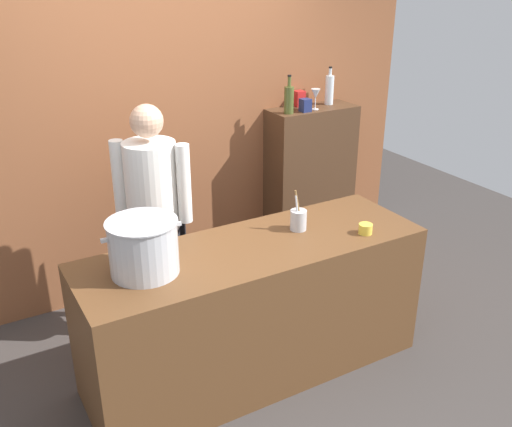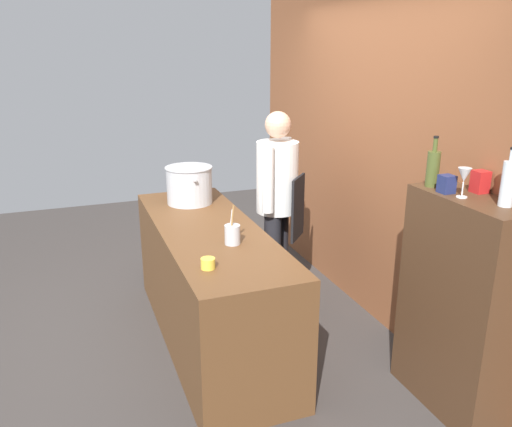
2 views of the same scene
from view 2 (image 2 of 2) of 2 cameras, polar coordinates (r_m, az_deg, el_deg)
ground_plane at (r=4.17m, az=-4.79°, el=-13.34°), size 8.00×8.00×0.00m
brick_back_panel at (r=4.20m, az=13.54°, el=8.42°), size 4.40×0.10×3.00m
prep_counter at (r=3.95m, az=-4.96°, el=-7.75°), size 2.13×0.70×0.90m
bar_cabinet at (r=3.39m, az=21.17°, el=-9.34°), size 0.76×0.32×1.34m
chef at (r=4.30m, az=2.36°, el=1.81°), size 0.45×0.43×1.66m
stockpot_large at (r=4.36m, az=-7.25°, el=3.09°), size 0.44×0.39×0.30m
utensil_crock at (r=3.45m, az=-2.58°, el=-2.26°), size 0.10×0.10×0.26m
butter_jar at (r=3.10m, az=-5.24°, el=-5.42°), size 0.09×0.09×0.06m
wine_bottle_clear at (r=3.02m, az=25.70°, el=3.01°), size 0.07×0.07×0.31m
wine_bottle_olive at (r=3.29m, az=18.67°, el=4.73°), size 0.08×0.08×0.30m
wine_glass_tall at (r=3.10m, az=21.67°, el=3.79°), size 0.07×0.07×0.17m
spice_tin_navy at (r=3.19m, az=19.99°, el=3.02°), size 0.08×0.08×0.10m
spice_tin_red at (r=3.26m, az=23.16°, el=3.20°), size 0.08×0.08×0.13m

